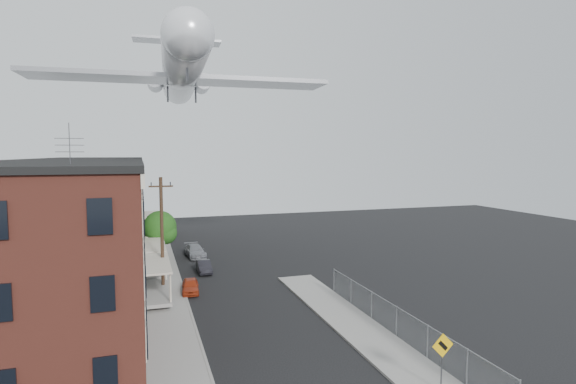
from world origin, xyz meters
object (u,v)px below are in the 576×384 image
at_px(car_near, 190,286).
at_px(car_far, 195,251).
at_px(warning_sign, 442,353).
at_px(street_tree, 161,229).
at_px(utility_pole, 162,234).
at_px(car_mid, 204,267).
at_px(airplane, 181,71).

bearing_deg(car_near, car_far, 87.20).
bearing_deg(warning_sign, street_tree, 110.58).
xyz_separation_m(utility_pole, car_near, (2.00, -0.54, -4.13)).
distance_m(utility_pole, car_mid, 7.60).
relative_size(car_mid, airplane, 0.11).
relative_size(car_near, car_far, 0.74).
bearing_deg(warning_sign, car_mid, 107.03).
bearing_deg(street_tree, car_far, 27.89).
bearing_deg(car_far, car_mid, -94.88).
bearing_deg(airplane, utility_pole, -104.41).
distance_m(car_near, airplane, 21.04).
relative_size(warning_sign, car_far, 0.65).
xyz_separation_m(car_far, airplane, (-1.17, -1.72, 18.12)).
relative_size(warning_sign, car_mid, 0.85).
height_order(warning_sign, utility_pole, utility_pole).
distance_m(warning_sign, utility_pole, 22.25).
xyz_separation_m(warning_sign, car_far, (-7.46, 30.76, -1.26)).
bearing_deg(car_far, car_near, -103.48).
relative_size(utility_pole, airplane, 0.29).
bearing_deg(utility_pole, street_tree, 88.11).
height_order(car_far, airplane, airplane).
bearing_deg(street_tree, warning_sign, -69.42).
distance_m(street_tree, airplane, 15.45).
relative_size(street_tree, car_far, 1.21).
bearing_deg(car_mid, street_tree, 125.81).
distance_m(car_near, car_far, 12.39).
height_order(utility_pole, airplane, airplane).
distance_m(warning_sign, car_mid, 25.30).
relative_size(car_near, car_mid, 0.96).
relative_size(warning_sign, street_tree, 0.54).
distance_m(car_far, airplane, 18.24).
height_order(street_tree, car_near, street_tree).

